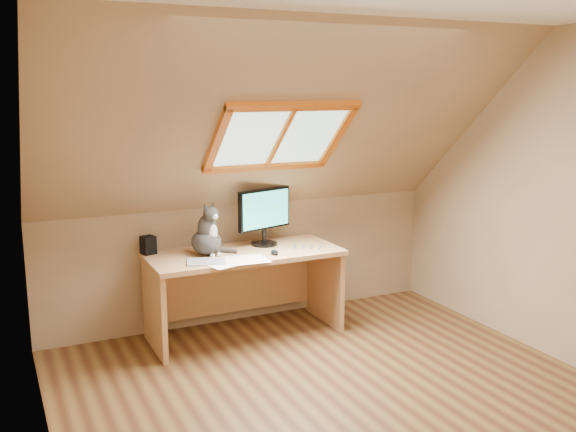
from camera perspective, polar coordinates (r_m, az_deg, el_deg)
ground at (r=4.25m, az=5.44°, el=-16.36°), size 3.50×3.50×0.00m
room_shell at (r=3.73m, az=6.58°, el=2.91°), size 3.52×3.52×2.41m
desk at (r=5.22m, az=-4.17°, el=-5.31°), size 1.53×0.67×0.70m
monitor at (r=5.24m, az=-2.11°, el=0.27°), size 0.50×0.21×0.47m
cat at (r=4.99m, az=-7.21°, el=-1.76°), size 0.31×0.34×0.42m
desk_speaker at (r=5.11m, az=-12.32°, el=-2.54°), size 0.12×0.12×0.14m
graphics_tablet at (r=4.81m, az=-7.26°, el=-4.05°), size 0.33×0.28×0.01m
mouse at (r=5.00m, az=-1.21°, el=-3.25°), size 0.08×0.11×0.03m
papers at (r=4.81m, az=-4.52°, el=-4.03°), size 0.35×0.30×0.01m
cables at (r=5.16m, az=0.92°, el=-2.92°), size 0.51×0.26×0.01m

